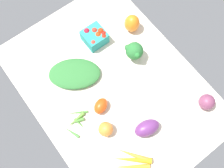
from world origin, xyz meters
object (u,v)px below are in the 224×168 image
roma_tomato (101,106)px  okra_pile (76,121)px  heirloom_tomato_orange (106,129)px  eggplant (147,128)px  bell_pepper_orange (132,23)px  berry_basket (95,36)px  leafy_greens_clump (75,74)px  broccoli_head (134,51)px  red_onion_near_basket (207,102)px

roma_tomato → okra_pile: bearing=149.0°
heirloom_tomato_orange → eggplant: (10.75, 14.97, 0.16)cm
bell_pepper_orange → berry_basket: 20.02cm
leafy_greens_clump → berry_basket: berry_basket is taller
leafy_greens_clump → berry_basket: bearing=116.8°
broccoli_head → okra_pile: 43.42cm
okra_pile → roma_tomato: bearing=83.7°
bell_pepper_orange → broccoli_head: broccoli_head is taller
heirloom_tomato_orange → broccoli_head: 39.80cm
bell_pepper_orange → eggplant: bell_pepper_orange is taller
okra_pile → red_onion_near_basket: 61.00cm
okra_pile → broccoli_head: bearing=103.4°
broccoli_head → roma_tomato: bearing=-68.2°
berry_basket → roma_tomato: bearing=-31.7°
heirloom_tomato_orange → okra_pile: bearing=-143.5°
broccoli_head → okra_pile: bearing=-76.6°
broccoli_head → roma_tomato: (11.43, -28.65, -3.82)cm
eggplant → berry_basket: size_ratio=1.09×
roma_tomato → red_onion_near_basket: red_onion_near_basket is taller
okra_pile → eggplant: 32.53cm
broccoli_head → eggplant: 37.26cm
eggplant → leafy_greens_clump: size_ratio=0.47×
red_onion_near_basket → broccoli_head: bearing=-164.1°
bell_pepper_orange → leafy_greens_clump: (3.96, -38.57, -2.97)cm
heirloom_tomato_orange → eggplant: eggplant is taller
bell_pepper_orange → okra_pile: size_ratio=0.73×
eggplant → berry_basket: bearing=93.3°
bell_pepper_orange → okra_pile: bell_pepper_orange is taller
broccoli_head → heirloom_tomato_orange: bearing=-57.1°
bell_pepper_orange → red_onion_near_basket: bell_pepper_orange is taller
leafy_greens_clump → roma_tomato: bearing=1.3°
heirloom_tomato_orange → leafy_greens_clump: bearing=172.3°
broccoli_head → roma_tomato: broccoli_head is taller
okra_pile → leafy_greens_clump: size_ratio=0.55×
bell_pepper_orange → okra_pile: (23.40, -51.30, -4.25)cm
bell_pepper_orange → heirloom_tomato_orange: size_ratio=1.51×
broccoli_head → red_onion_near_basket: (39.71, 11.32, -2.88)cm
roma_tomato → red_onion_near_basket: (28.28, 39.96, 0.94)cm
bell_pepper_orange → berry_basket: bearing=-107.0°
leafy_greens_clump → red_onion_near_basket: bearing=39.4°
okra_pile → eggplant: bearing=46.5°
bell_pepper_orange → leafy_greens_clump: size_ratio=0.40×
bell_pepper_orange → berry_basket: bell_pepper_orange is taller
heirloom_tomato_orange → okra_pile: heirloom_tomato_orange is taller
broccoli_head → okra_pile: broccoli_head is taller
eggplant → red_onion_near_basket: 30.57cm
okra_pile → roma_tomato: 13.44cm
okra_pile → roma_tomato: (1.47, 13.21, 2.00)cm
bell_pepper_orange → okra_pile: bearing=-65.5°
roma_tomato → red_onion_near_basket: 48.97cm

